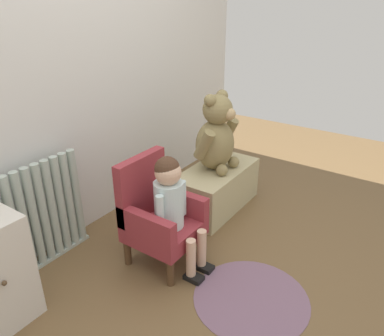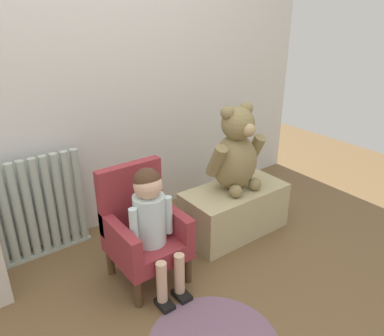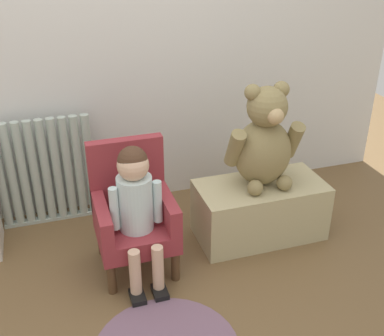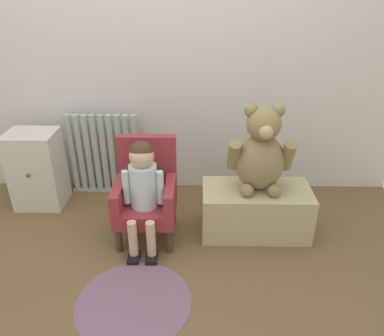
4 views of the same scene
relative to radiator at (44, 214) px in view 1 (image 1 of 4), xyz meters
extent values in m
plane|color=brown|center=(0.37, -1.02, -0.32)|extent=(6.00, 6.00, 0.00)
cube|color=silver|center=(0.37, 0.12, 0.88)|extent=(3.80, 0.05, 2.40)
cylinder|color=#A4B3A8|center=(-0.25, 0.00, 0.01)|extent=(0.05, 0.05, 0.63)
cylinder|color=#A4B3A8|center=(-0.19, 0.00, 0.01)|extent=(0.05, 0.05, 0.63)
cylinder|color=#A4B3A8|center=(-0.12, 0.00, 0.01)|extent=(0.05, 0.05, 0.63)
cylinder|color=#A4B3A8|center=(-0.06, 0.00, 0.01)|extent=(0.05, 0.05, 0.63)
cylinder|color=#A4B3A8|center=(0.00, 0.00, 0.01)|extent=(0.05, 0.05, 0.63)
cylinder|color=#A4B3A8|center=(0.06, 0.00, 0.01)|extent=(0.05, 0.05, 0.63)
cylinder|color=#A4B3A8|center=(0.12, 0.00, 0.01)|extent=(0.05, 0.05, 0.63)
cylinder|color=#A4B3A8|center=(0.19, 0.00, 0.01)|extent=(0.05, 0.05, 0.63)
cylinder|color=#A4B3A8|center=(0.25, 0.00, 0.01)|extent=(0.05, 0.05, 0.63)
cube|color=#A4B3A8|center=(0.00, 0.00, -0.31)|extent=(0.56, 0.05, 0.02)
sphere|color=#4C3823|center=(-0.46, -0.35, 0.00)|extent=(0.02, 0.02, 0.02)
cube|color=maroon|center=(0.40, -0.59, -0.10)|extent=(0.38, 0.39, 0.10)
cube|color=maroon|center=(0.40, -0.42, 0.14)|extent=(0.38, 0.06, 0.39)
cube|color=maroon|center=(0.23, -0.59, 0.02)|extent=(0.06, 0.39, 0.14)
cube|color=maroon|center=(0.56, -0.59, 0.02)|extent=(0.06, 0.39, 0.14)
cylinder|color=#4C331E|center=(0.24, -0.75, -0.24)|extent=(0.04, 0.04, 0.17)
cylinder|color=#4C331E|center=(0.56, -0.75, -0.24)|extent=(0.04, 0.04, 0.17)
cylinder|color=#4C331E|center=(0.24, -0.43, -0.24)|extent=(0.04, 0.04, 0.17)
cylinder|color=#4C331E|center=(0.56, -0.43, -0.24)|extent=(0.04, 0.04, 0.17)
cylinder|color=silver|center=(0.40, -0.63, 0.09)|extent=(0.17, 0.17, 0.28)
sphere|color=#D8AD8E|center=(0.40, -0.63, 0.29)|extent=(0.15, 0.15, 0.15)
sphere|color=#472D1E|center=(0.40, -0.62, 0.31)|extent=(0.14, 0.14, 0.14)
cylinder|color=#D8AD8E|center=(0.34, -0.82, -0.17)|extent=(0.06, 0.06, 0.24)
cube|color=black|center=(0.34, -0.84, -0.31)|extent=(0.07, 0.11, 0.03)
cylinder|color=#D8AD8E|center=(0.45, -0.82, -0.17)|extent=(0.06, 0.06, 0.24)
cube|color=black|center=(0.45, -0.84, -0.31)|extent=(0.07, 0.11, 0.03)
cylinder|color=silver|center=(0.29, -0.65, 0.09)|extent=(0.04, 0.04, 0.22)
cylinder|color=silver|center=(0.50, -0.65, 0.09)|extent=(0.04, 0.04, 0.22)
cube|color=tan|center=(1.12, -0.52, -0.16)|extent=(0.71, 0.36, 0.32)
ellipsoid|color=olive|center=(1.12, -0.49, 0.19)|extent=(0.31, 0.27, 0.37)
sphere|color=olive|center=(1.12, -0.51, 0.45)|extent=(0.21, 0.21, 0.21)
sphere|color=tan|center=(1.12, -0.60, 0.43)|extent=(0.08, 0.08, 0.08)
sphere|color=olive|center=(1.04, -0.49, 0.53)|extent=(0.08, 0.08, 0.08)
sphere|color=olive|center=(1.20, -0.49, 0.53)|extent=(0.08, 0.08, 0.08)
cylinder|color=olive|center=(0.96, -0.51, 0.24)|extent=(0.08, 0.16, 0.23)
cylinder|color=olive|center=(1.29, -0.51, 0.24)|extent=(0.08, 0.16, 0.23)
sphere|color=olive|center=(1.04, -0.61, 0.05)|extent=(0.08, 0.08, 0.08)
sphere|color=olive|center=(1.21, -0.61, 0.05)|extent=(0.08, 0.08, 0.08)
cylinder|color=#74566A|center=(0.39, -1.18, -0.32)|extent=(0.63, 0.63, 0.01)
camera|label=1|loc=(-1.05, -1.78, 1.18)|focal=35.00mm
camera|label=2|loc=(-0.44, -2.12, 1.13)|focal=35.00mm
camera|label=3|loc=(0.05, -2.59, 1.29)|focal=45.00mm
camera|label=4|loc=(0.73, -2.63, 1.23)|focal=35.00mm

